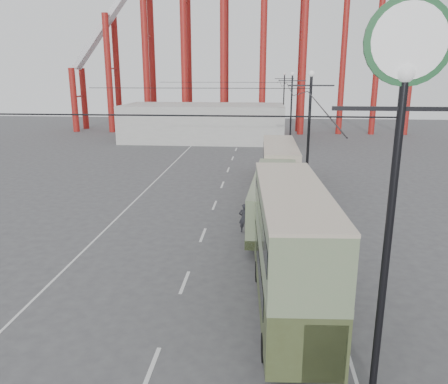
# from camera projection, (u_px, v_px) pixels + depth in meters

# --- Properties ---
(ground) EXTENTS (160.00, 160.00, 0.00)m
(ground) POSITION_uv_depth(u_px,v_px,m) (192.00, 334.00, 15.74)
(ground) COLOR #474749
(ground) RESTS_ON ground
(road_markings) EXTENTS (12.52, 120.00, 0.01)m
(road_markings) POSITION_uv_depth(u_px,v_px,m) (221.00, 192.00, 34.75)
(road_markings) COLOR silver
(road_markings) RESTS_ON ground
(lamp_post_near) EXTENTS (3.20, 0.44, 10.80)m
(lamp_post_near) POSITION_uv_depth(u_px,v_px,m) (400.00, 128.00, 10.31)
(lamp_post_near) COLOR black
(lamp_post_near) RESTS_ON ground
(lamp_post_mid) EXTENTS (3.20, 0.44, 9.32)m
(lamp_post_mid) POSITION_uv_depth(u_px,v_px,m) (308.00, 137.00, 31.33)
(lamp_post_mid) COLOR black
(lamp_post_mid) RESTS_ON ground
(lamp_post_far) EXTENTS (3.20, 0.44, 9.32)m
(lamp_post_far) POSITION_uv_depth(u_px,v_px,m) (291.00, 112.00, 52.47)
(lamp_post_far) COLOR black
(lamp_post_far) RESTS_ON ground
(lamp_post_distant) EXTENTS (3.20, 0.44, 9.32)m
(lamp_post_distant) POSITION_uv_depth(u_px,v_px,m) (284.00, 101.00, 73.61)
(lamp_post_distant) COLOR black
(lamp_post_distant) RESTS_ON ground
(fairground_shed) EXTENTS (22.00, 10.00, 5.00)m
(fairground_shed) POSITION_uv_depth(u_px,v_px,m) (204.00, 123.00, 60.79)
(fairground_shed) COLOR #AEAEA8
(fairground_shed) RESTS_ON ground
(double_decker_bus) EXTENTS (2.91, 9.56, 5.07)m
(double_decker_bus) POSITION_uv_depth(u_px,v_px,m) (291.00, 245.00, 16.45)
(double_decker_bus) COLOR #414927
(double_decker_bus) RESTS_ON ground
(single_decker_green) EXTENTS (3.14, 11.21, 3.14)m
(single_decker_green) POSITION_uv_depth(u_px,v_px,m) (274.00, 198.00, 26.62)
(single_decker_green) COLOR gray
(single_decker_green) RESTS_ON ground
(single_decker_cream) EXTENTS (2.83, 10.88, 3.38)m
(single_decker_cream) POSITION_uv_depth(u_px,v_px,m) (280.00, 161.00, 37.18)
(single_decker_cream) COLOR #C3B49D
(single_decker_cream) RESTS_ON ground
(pedestrian) EXTENTS (0.69, 0.50, 1.74)m
(pedestrian) POSITION_uv_depth(u_px,v_px,m) (244.00, 218.00, 25.76)
(pedestrian) COLOR black
(pedestrian) RESTS_ON ground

